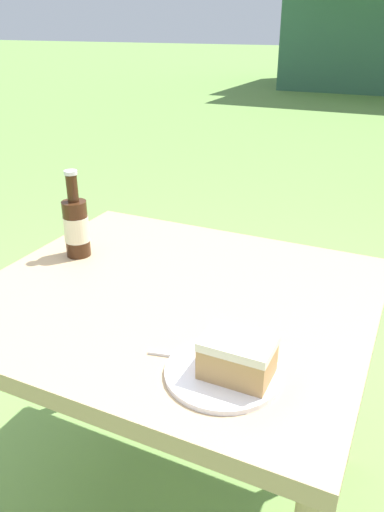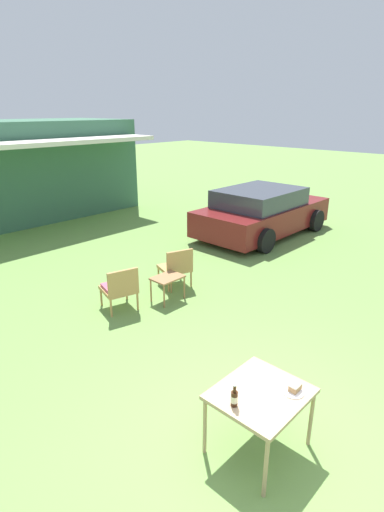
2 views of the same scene
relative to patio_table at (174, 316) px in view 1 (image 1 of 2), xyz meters
The scene contains 5 objects.
ground_plane 0.63m from the patio_table, ahead, with size 60.00×60.00×0.00m, color #6B9347.
patio_table is the anchor object (origin of this frame).
cake_on_plate 0.34m from the patio_table, 44.75° to the right, with size 0.21×0.21×0.08m.
cola_bottle_near 0.36m from the patio_table, 166.95° to the left, with size 0.07×0.07×0.23m.
fork 0.27m from the patio_table, 54.27° to the right, with size 0.18×0.05×0.01m.
Camera 1 is at (0.47, -0.89, 1.26)m, focal length 35.00 mm.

